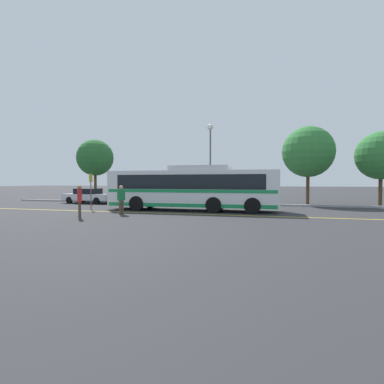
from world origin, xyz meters
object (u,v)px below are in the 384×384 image
(parked_car_0, at_px, (89,196))
(parked_car_1, at_px, (148,196))
(street_lamp, at_px, (210,145))
(transit_bus, at_px, (192,188))
(tree_0, at_px, (381,156))
(tree_1, at_px, (95,158))
(pedestrian_0, at_px, (121,198))
(tree_2, at_px, (308,152))
(pedestrian_1, at_px, (80,199))
(bus_stop_sign, at_px, (91,187))

(parked_car_0, height_order, parked_car_1, parked_car_1)
(parked_car_0, relative_size, street_lamp, 0.70)
(transit_bus, relative_size, parked_car_0, 2.41)
(parked_car_0, bearing_deg, street_lamp, 106.43)
(parked_car_0, bearing_deg, transit_bus, 73.53)
(tree_0, bearing_deg, tree_1, 178.51)
(pedestrian_0, xyz_separation_m, tree_1, (-9.24, 11.44, 3.47))
(transit_bus, height_order, pedestrian_0, transit_bus)
(transit_bus, relative_size, parked_car_1, 2.52)
(tree_0, distance_m, tree_2, 5.42)
(parked_car_1, relative_size, tree_1, 0.74)
(parked_car_1, distance_m, pedestrian_1, 10.16)
(bus_stop_sign, xyz_separation_m, tree_2, (15.28, 8.89, 2.91))
(parked_car_0, height_order, tree_1, tree_1)
(transit_bus, relative_size, pedestrian_1, 6.61)
(bus_stop_sign, bearing_deg, pedestrian_0, -123.09)
(pedestrian_0, height_order, tree_1, tree_1)
(pedestrian_1, distance_m, tree_2, 18.97)
(transit_bus, relative_size, street_lamp, 1.67)
(parked_car_1, height_order, street_lamp, street_lamp)
(parked_car_1, xyz_separation_m, street_lamp, (5.08, 2.05, 4.43))
(parked_car_1, height_order, tree_0, tree_0)
(tree_2, bearing_deg, parked_car_0, -169.38)
(pedestrian_1, bearing_deg, tree_1, -8.92)
(bus_stop_sign, distance_m, street_lamp, 10.96)
(transit_bus, height_order, tree_2, tree_2)
(parked_car_1, xyz_separation_m, bus_stop_sign, (-1.93, -5.58, 0.85))
(pedestrian_0, relative_size, street_lamp, 0.25)
(transit_bus, height_order, parked_car_0, transit_bus)
(parked_car_0, bearing_deg, pedestrian_1, 36.31)
(parked_car_0, distance_m, tree_2, 19.78)
(tree_0, bearing_deg, bus_stop_sign, -157.81)
(transit_bus, xyz_separation_m, pedestrian_1, (-4.72, -5.74, -0.53))
(pedestrian_1, bearing_deg, pedestrian_0, -68.57)
(parked_car_0, relative_size, tree_0, 0.82)
(street_lamp, height_order, tree_1, street_lamp)
(street_lamp, relative_size, tree_2, 1.05)
(tree_1, relative_size, tree_2, 0.95)
(pedestrian_1, bearing_deg, tree_2, -82.93)
(bus_stop_sign, height_order, street_lamp, street_lamp)
(parked_car_1, relative_size, bus_stop_sign, 1.83)
(transit_bus, relative_size, tree_2, 1.76)
(tree_0, bearing_deg, pedestrian_1, -144.58)
(parked_car_1, xyz_separation_m, pedestrian_1, (0.45, -10.15, 0.26))
(street_lamp, distance_m, tree_0, 13.72)
(pedestrian_0, bearing_deg, tree_2, -15.32)
(parked_car_0, relative_size, tree_2, 0.73)
(parked_car_0, bearing_deg, bus_stop_sign, 39.86)
(pedestrian_0, bearing_deg, transit_bus, -13.92)
(parked_car_0, xyz_separation_m, pedestrian_1, (6.17, -9.88, 0.33))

